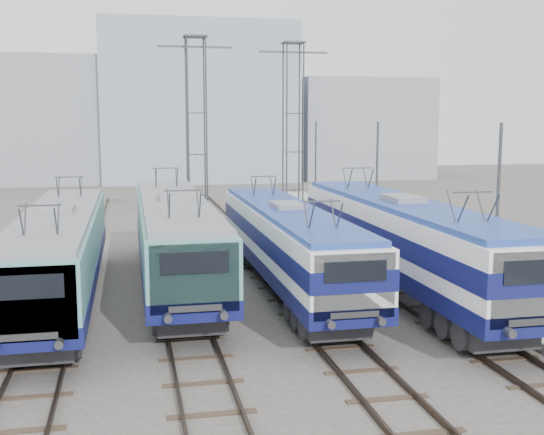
% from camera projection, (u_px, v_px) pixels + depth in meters
% --- Properties ---
extents(ground, '(160.00, 160.00, 0.00)m').
position_uv_depth(ground, '(270.00, 354.00, 20.83)').
color(ground, '#514C47').
extents(platform, '(4.00, 70.00, 0.30)m').
position_uv_depth(platform, '(456.00, 275.00, 30.63)').
color(platform, '#9E9E99').
rests_on(platform, ground).
extents(locomotive_far_left, '(2.81, 17.72, 3.33)m').
position_uv_depth(locomotive_far_left, '(59.00, 249.00, 25.94)').
color(locomotive_far_left, '#0F134F').
rests_on(locomotive_far_left, ground).
extents(locomotive_center_left, '(2.92, 18.47, 3.48)m').
position_uv_depth(locomotive_center_left, '(175.00, 234.00, 28.76)').
color(locomotive_center_left, '#0F134F').
rests_on(locomotive_center_left, ground).
extents(locomotive_center_right, '(2.73, 17.26, 3.25)m').
position_uv_depth(locomotive_center_right, '(288.00, 240.00, 27.88)').
color(locomotive_center_right, '#0F134F').
rests_on(locomotive_center_right, ground).
extents(locomotive_far_right, '(2.98, 18.85, 3.54)m').
position_uv_depth(locomotive_far_right, '(404.00, 237.00, 27.53)').
color(locomotive_far_right, '#0F134F').
rests_on(locomotive_far_right, ground).
extents(catenary_tower_west, '(4.50, 1.20, 12.00)m').
position_uv_depth(catenary_tower_west, '(196.00, 127.00, 41.20)').
color(catenary_tower_west, '#3F4247').
rests_on(catenary_tower_west, ground).
extents(catenary_tower_east, '(4.50, 1.20, 12.00)m').
position_uv_depth(catenary_tower_east, '(293.00, 127.00, 44.46)').
color(catenary_tower_east, '#3F4247').
rests_on(catenary_tower_east, ground).
extents(mast_front, '(0.12, 0.12, 7.00)m').
position_uv_depth(mast_front, '(497.00, 223.00, 24.01)').
color(mast_front, '#3F4247').
rests_on(mast_front, ground).
extents(mast_mid, '(0.12, 0.12, 7.00)m').
position_uv_depth(mast_mid, '(377.00, 189.00, 35.64)').
color(mast_mid, '#3F4247').
rests_on(mast_mid, ground).
extents(mast_rear, '(0.12, 0.12, 7.00)m').
position_uv_depth(mast_rear, '(315.00, 172.00, 47.27)').
color(mast_rear, '#3F4247').
rests_on(mast_rear, ground).
extents(building_west, '(18.00, 12.00, 14.00)m').
position_uv_depth(building_west, '(38.00, 121.00, 77.06)').
color(building_west, gray).
rests_on(building_west, ground).
extents(building_center, '(22.00, 14.00, 18.00)m').
position_uv_depth(building_center, '(197.00, 104.00, 80.43)').
color(building_center, '#919FB3').
rests_on(building_center, ground).
extents(building_east, '(16.00, 12.00, 12.00)m').
position_uv_depth(building_east, '(358.00, 129.00, 84.91)').
color(building_east, gray).
rests_on(building_east, ground).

